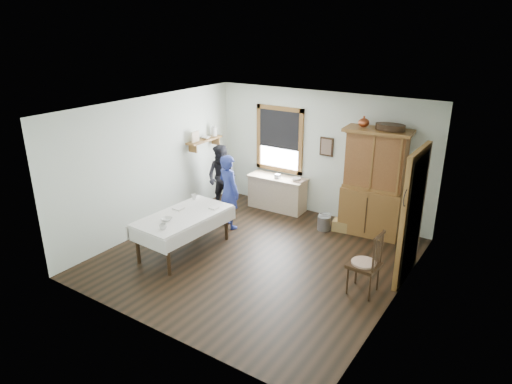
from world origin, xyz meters
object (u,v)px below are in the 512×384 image
dining_table (184,233)px  woman_blue (229,194)px  spindle_chair (364,262)px  figure_dark (222,180)px  pail (324,223)px  wicker_basket (342,225)px  china_hutch (373,183)px  work_counter (277,193)px

dining_table → woman_blue: size_ratio=1.28×
spindle_chair → figure_dark: figure_dark is taller
pail → wicker_basket: pail is taller
wicker_basket → pail: bearing=-154.4°
china_hutch → woman_blue: (-2.55, -1.31, -0.35)m
china_hutch → dining_table: china_hutch is taller
pail → wicker_basket: 0.37m
work_counter → dining_table: work_counter is taller
pail → dining_table: bearing=-127.7°
china_hutch → spindle_chair: (0.67, -2.13, -0.54)m
work_counter → wicker_basket: size_ratio=3.55×
china_hutch → work_counter: bearing=173.1°
work_counter → wicker_basket: work_counter is taller
wicker_basket → dining_table: bearing=-130.7°
wicker_basket → woman_blue: 2.41m
pail → figure_dark: figure_dark is taller
woman_blue → figure_dark: bearing=-25.3°
china_hutch → dining_table: (-2.60, -2.63, -0.70)m
spindle_chair → figure_dark: 4.22m
work_counter → woman_blue: 1.46m
woman_blue → figure_dark: size_ratio=1.05×
dining_table → woman_blue: bearing=87.6°
wicker_basket → figure_dark: bearing=-171.3°
dining_table → spindle_chair: (3.28, 0.50, 0.17)m
work_counter → pail: size_ratio=4.56×
dining_table → woman_blue: (0.06, 1.32, 0.35)m
china_hutch → figure_dark: china_hutch is taller
spindle_chair → wicker_basket: 2.31m
work_counter → spindle_chair: size_ratio=1.25×
woman_blue → work_counter: bearing=-84.2°
spindle_chair → china_hutch: bearing=111.9°
work_counter → china_hutch: bearing=-3.8°
wicker_basket → figure_dark: 2.85m
dining_table → spindle_chair: spindle_chair is taller
wicker_basket → woman_blue: bearing=-151.3°
work_counter → china_hutch: size_ratio=0.62×
dining_table → pail: bearing=52.3°
pail → wicker_basket: size_ratio=0.78×
dining_table → figure_dark: 2.14m
pail → work_counter: bearing=162.8°
china_hutch → pail: size_ratio=7.34×
woman_blue → pail: bearing=-131.7°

